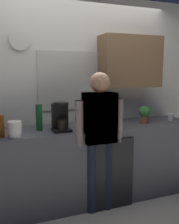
% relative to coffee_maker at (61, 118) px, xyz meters
% --- Properties ---
extents(ground_plane, '(8.00, 8.00, 0.00)m').
position_rel_coffee_maker_xyz_m(ground_plane, '(0.39, -0.21, -1.08)').
color(ground_plane, beige).
extents(kitchen_counter, '(2.84, 0.64, 0.94)m').
position_rel_coffee_maker_xyz_m(kitchen_counter, '(0.39, 0.09, -0.62)').
color(kitchen_counter, '#4C4C51').
rests_on(kitchen_counter, ground_plane).
extents(dishwasher_panel, '(0.56, 0.02, 0.84)m').
position_rel_coffee_maker_xyz_m(dishwasher_panel, '(0.53, -0.25, -0.66)').
color(dishwasher_panel, black).
rests_on(dishwasher_panel, ground_plane).
extents(back_wall_assembly, '(4.44, 0.42, 2.60)m').
position_rel_coffee_maker_xyz_m(back_wall_assembly, '(0.48, 0.49, 0.28)').
color(back_wall_assembly, silver).
rests_on(back_wall_assembly, ground_plane).
extents(coffee_maker, '(0.20, 0.20, 0.33)m').
position_rel_coffee_maker_xyz_m(coffee_maker, '(0.00, 0.00, 0.00)').
color(coffee_maker, black).
rests_on(coffee_maker, kitchen_counter).
extents(bottle_green_wine, '(0.07, 0.07, 0.30)m').
position_rel_coffee_maker_xyz_m(bottle_green_wine, '(-0.22, 0.11, 0.00)').
color(bottle_green_wine, '#195923').
rests_on(bottle_green_wine, kitchen_counter).
extents(bottle_olive_oil, '(0.06, 0.06, 0.25)m').
position_rel_coffee_maker_xyz_m(bottle_olive_oil, '(0.72, 0.17, -0.02)').
color(bottle_olive_oil, olive).
rests_on(bottle_olive_oil, kitchen_counter).
extents(bottle_amber_beer, '(0.06, 0.06, 0.23)m').
position_rel_coffee_maker_xyz_m(bottle_amber_beer, '(-0.64, -0.07, -0.03)').
color(bottle_amber_beer, brown).
rests_on(bottle_amber_beer, kitchen_counter).
extents(cup_white_mug, '(0.08, 0.08, 0.09)m').
position_rel_coffee_maker_xyz_m(cup_white_mug, '(1.58, 0.05, -0.10)').
color(cup_white_mug, white).
rests_on(cup_white_mug, kitchen_counter).
extents(mixing_bowl, '(0.22, 0.22, 0.08)m').
position_rel_coffee_maker_xyz_m(mixing_bowl, '(0.54, 0.22, -0.11)').
color(mixing_bowl, white).
rests_on(mixing_bowl, kitchen_counter).
extents(potted_plant, '(0.15, 0.15, 0.23)m').
position_rel_coffee_maker_xyz_m(potted_plant, '(1.14, 0.04, -0.01)').
color(potted_plant, '#9E5638').
rests_on(potted_plant, kitchen_counter).
extents(dish_soap, '(0.06, 0.06, 0.18)m').
position_rel_coffee_maker_xyz_m(dish_soap, '(0.81, 0.19, -0.07)').
color(dish_soap, green).
rests_on(dish_soap, kitchen_counter).
extents(storage_canister, '(0.14, 0.14, 0.17)m').
position_rel_coffee_maker_xyz_m(storage_canister, '(-0.51, -0.13, -0.06)').
color(storage_canister, silver).
rests_on(storage_canister, kitchen_counter).
extents(person_at_sink, '(0.57, 0.22, 1.60)m').
position_rel_coffee_maker_xyz_m(person_at_sink, '(0.39, -0.21, -0.14)').
color(person_at_sink, '#3F4766').
rests_on(person_at_sink, ground_plane).
extents(person_guest, '(0.57, 0.22, 1.60)m').
position_rel_coffee_maker_xyz_m(person_guest, '(0.39, -0.21, -0.14)').
color(person_guest, '#3F4766').
rests_on(person_guest, ground_plane).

